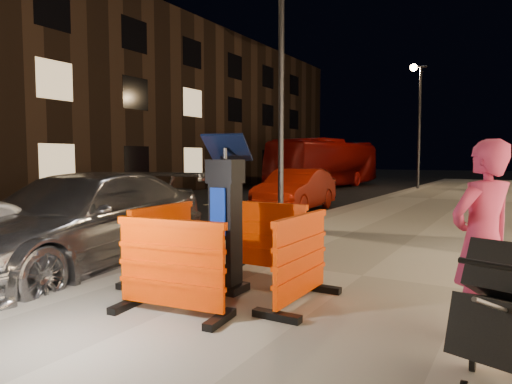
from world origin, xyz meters
The scene contains 15 objects.
ground_plane centered at (0.00, 0.00, 0.00)m, with size 120.00×120.00×0.00m, color black.
sidewalk centered at (3.00, 0.00, 0.07)m, with size 6.00×60.00×0.15m, color gray.
kerb centered at (0.00, 0.00, 0.07)m, with size 0.30×60.00×0.15m, color slate.
parking_kiosk centered at (1.84, -1.47, 1.00)m, with size 0.54×0.54×1.70m, color black.
barrier_front centered at (1.84, -2.42, 0.62)m, with size 1.22×0.50×0.95m, color #EB3A00.
barrier_back centered at (1.84, -0.52, 0.62)m, with size 1.22×0.50×0.95m, color #EB3A00.
barrier_kerbside centered at (0.89, -1.47, 0.62)m, with size 1.22×0.50×0.95m, color #EB3A00.
barrier_bldgside centered at (2.79, -1.47, 0.62)m, with size 1.22×0.50×0.95m, color #EB3A00.
car_silver centered at (-0.99, -1.23, 0.00)m, with size 2.04×5.02×1.46m, color #A1A1A5.
car_red centered at (-1.38, 7.22, 0.00)m, with size 1.42×4.07×1.34m, color #A81909.
bus_doubledecker centered at (-4.94, 18.77, 0.00)m, with size 2.29×9.80×2.73m, color #900C09.
man centered at (4.50, -1.61, 1.00)m, with size 0.62×0.41×1.69m, color #A62A4F.
stroller centered at (4.70, -2.51, 0.63)m, with size 0.50×0.77×0.96m, color black.
street_lamp_mid centered at (0.25, 3.00, 3.15)m, with size 0.12×0.12×6.00m, color #3F3F44.
street_lamp_far centered at (0.25, 18.00, 3.15)m, with size 0.12×0.12×6.00m, color #3F3F44.
Camera 1 is at (4.77, -5.77, 1.69)m, focal length 32.00 mm.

